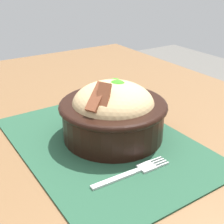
{
  "coord_description": "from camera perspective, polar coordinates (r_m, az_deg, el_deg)",
  "views": [
    {
      "loc": [
        0.39,
        -0.28,
        1.07
      ],
      "look_at": [
        -0.04,
        -0.0,
        0.83
      ],
      "focal_mm": 49.9,
      "sensor_mm": 36.0,
      "label": 1
    }
  ],
  "objects": [
    {
      "name": "table",
      "position": [
        0.6,
        2.19,
        -12.56
      ],
      "size": [
        1.36,
        0.86,
        0.77
      ],
      "color": "brown",
      "rests_on": "ground_plane"
    },
    {
      "name": "fork",
      "position": [
        0.49,
        4.12,
        -10.85
      ],
      "size": [
        0.02,
        0.14,
        0.0
      ],
      "color": "#BDBDBD",
      "rests_on": "placemat"
    },
    {
      "name": "bowl",
      "position": [
        0.56,
        0.01,
        -0.01
      ],
      "size": [
        0.21,
        0.21,
        0.12
      ],
      "color": "black",
      "rests_on": "placemat"
    },
    {
      "name": "placemat",
      "position": [
        0.57,
        -1.46,
        -5.64
      ],
      "size": [
        0.4,
        0.29,
        0.0
      ],
      "primitive_type": "cube",
      "rotation": [
        0.0,
        0.0,
        0.02
      ],
      "color": "#1E422D",
      "rests_on": "table"
    }
  ]
}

